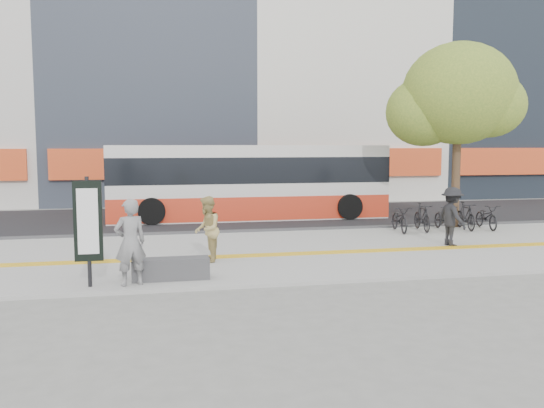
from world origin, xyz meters
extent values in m
plane|color=slate|center=(0.00, 0.00, 0.00)|extent=(120.00, 120.00, 0.00)
cube|color=gray|center=(0.00, 1.50, 0.04)|extent=(40.00, 7.00, 0.08)
cube|color=yellow|center=(0.00, 1.00, 0.09)|extent=(40.00, 0.45, 0.01)
cube|color=black|center=(0.00, 9.00, 0.03)|extent=(40.00, 8.00, 0.06)
cube|color=#313234|center=(0.00, 5.00, 0.07)|extent=(40.00, 0.25, 0.14)
cube|color=#DB491E|center=(2.00, 14.05, 2.00)|extent=(19.00, 0.50, 1.40)
cube|color=#313234|center=(-2.60, -1.20, 0.30)|extent=(1.60, 0.45, 0.45)
cylinder|color=black|center=(-4.20, -1.50, 1.18)|extent=(0.08, 0.08, 2.20)
cube|color=black|center=(-4.20, -1.50, 1.40)|extent=(0.55, 0.08, 1.60)
cube|color=white|center=(-4.20, -1.55, 1.40)|extent=(0.40, 0.02, 1.30)
cylinder|color=#3B2B1A|center=(7.20, 4.70, 1.68)|extent=(0.28, 0.28, 3.20)
ellipsoid|color=#517226|center=(7.20, 4.70, 4.60)|extent=(3.80, 3.80, 3.42)
ellipsoid|color=#517226|center=(6.20, 5.20, 4.00)|extent=(2.60, 2.60, 2.34)
ellipsoid|color=#517226|center=(8.10, 4.30, 4.20)|extent=(2.40, 2.40, 2.16)
ellipsoid|color=#517226|center=(7.50, 5.50, 5.40)|extent=(2.20, 2.20, 1.98)
cube|color=beige|center=(0.67, 8.50, 1.46)|extent=(10.51, 2.19, 2.80)
cube|color=red|center=(0.67, 8.50, 0.54)|extent=(10.53, 2.21, 0.88)
cube|color=black|center=(0.67, 8.50, 1.94)|extent=(10.53, 2.21, 0.96)
cylinder|color=black|center=(-3.01, 7.41, 0.54)|extent=(0.96, 0.31, 0.96)
cylinder|color=black|center=(-3.01, 9.59, 0.54)|extent=(0.96, 0.31, 0.96)
cylinder|color=black|center=(4.35, 7.41, 0.54)|extent=(0.96, 0.31, 0.96)
cylinder|color=black|center=(4.35, 9.59, 0.54)|extent=(0.96, 0.31, 0.96)
imported|color=black|center=(4.87, 4.00, 0.49)|extent=(0.75, 1.63, 0.82)
imported|color=black|center=(5.65, 4.00, 0.54)|extent=(0.62, 1.57, 0.91)
imported|color=black|center=(6.42, 4.00, 0.49)|extent=(0.75, 1.63, 0.82)
imported|color=black|center=(7.20, 4.00, 0.54)|extent=(0.62, 1.57, 0.91)
imported|color=black|center=(7.98, 4.00, 0.49)|extent=(0.75, 1.63, 0.82)
imported|color=black|center=(-3.40, -1.57, 0.96)|extent=(0.74, 0.60, 1.75)
imported|color=tan|center=(-1.68, 0.45, 0.88)|extent=(0.71, 0.85, 1.59)
imported|color=black|center=(5.21, 1.32, 0.90)|extent=(0.74, 1.13, 1.64)
camera|label=1|loc=(-2.91, -13.24, 2.92)|focal=38.02mm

